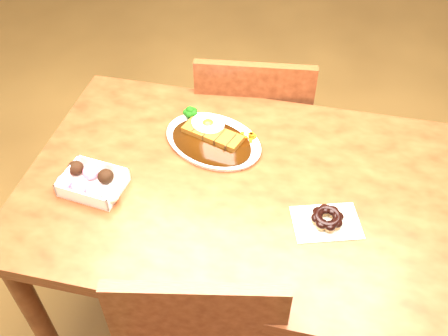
% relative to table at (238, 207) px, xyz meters
% --- Properties ---
extents(ground, '(6.00, 6.00, 0.00)m').
position_rel_table_xyz_m(ground, '(0.00, 0.00, -0.65)').
color(ground, brown).
rests_on(ground, ground).
extents(table, '(1.20, 0.80, 0.75)m').
position_rel_table_xyz_m(table, '(0.00, 0.00, 0.00)').
color(table, '#471E0E').
rests_on(table, ground).
extents(chair_far, '(0.47, 0.47, 0.87)m').
position_rel_table_xyz_m(chair_far, '(-0.05, 0.54, -0.17)').
color(chair_far, '#471E0E').
rests_on(chair_far, ground).
extents(katsu_curry_plate, '(0.36, 0.32, 0.06)m').
position_rel_table_xyz_m(katsu_curry_plate, '(-0.11, 0.16, 0.11)').
color(katsu_curry_plate, white).
rests_on(katsu_curry_plate, table).
extents(donut_box, '(0.19, 0.14, 0.05)m').
position_rel_table_xyz_m(donut_box, '(-0.39, -0.10, 0.12)').
color(donut_box, white).
rests_on(donut_box, table).
extents(pon_de_ring, '(0.20, 0.17, 0.03)m').
position_rel_table_xyz_m(pon_de_ring, '(0.25, -0.08, 0.12)').
color(pon_de_ring, silver).
rests_on(pon_de_ring, table).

